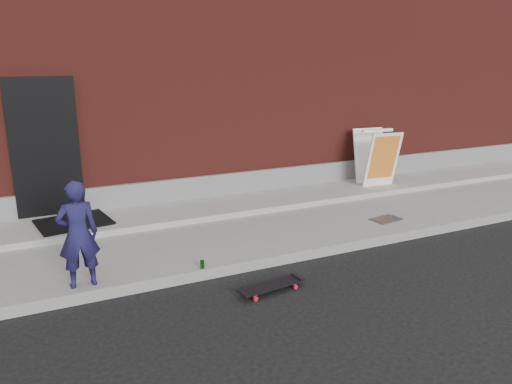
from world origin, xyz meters
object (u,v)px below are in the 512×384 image
child (78,234)px  skateboard (272,286)px  pizza_sign (377,157)px  soda_can (202,265)px

child → skateboard: (2.12, -0.87, -0.72)m
skateboard → pizza_sign: size_ratio=0.76×
skateboard → pizza_sign: bearing=37.3°
pizza_sign → child: bearing=-160.6°
skateboard → soda_can: 0.98m
skateboard → soda_can: bearing=132.2°
child → soda_can: (1.47, -0.15, -0.60)m
pizza_sign → soda_can: pizza_sign is taller
pizza_sign → soda_can: bearing=-153.6°
child → skateboard: bearing=156.0°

